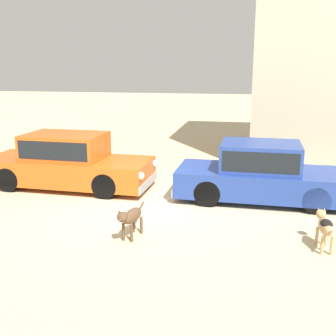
{
  "coord_description": "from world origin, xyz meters",
  "views": [
    {
      "loc": [
        2.49,
        -9.31,
        3.32
      ],
      "look_at": [
        0.58,
        0.2,
        0.9
      ],
      "focal_mm": 44.46,
      "sensor_mm": 36.0,
      "label": 1
    }
  ],
  "objects_px": {
    "stray_dog_spotted": "(131,217)",
    "parked_sedan_nearest": "(67,161)",
    "parked_sedan_second": "(261,172)",
    "stray_dog_tan": "(325,226)"
  },
  "relations": [
    {
      "from": "parked_sedan_nearest",
      "to": "parked_sedan_second",
      "type": "xyz_separation_m",
      "value": [
        5.22,
        -0.14,
        -0.02
      ]
    },
    {
      "from": "parked_sedan_second",
      "to": "stray_dog_spotted",
      "type": "relative_size",
      "value": 3.89
    },
    {
      "from": "stray_dog_spotted",
      "to": "stray_dog_tan",
      "type": "bearing_deg",
      "value": 103.59
    },
    {
      "from": "parked_sedan_nearest",
      "to": "parked_sedan_second",
      "type": "relative_size",
      "value": 1.1
    },
    {
      "from": "parked_sedan_nearest",
      "to": "stray_dog_tan",
      "type": "height_order",
      "value": "parked_sedan_nearest"
    },
    {
      "from": "parked_sedan_nearest",
      "to": "stray_dog_spotted",
      "type": "relative_size",
      "value": 4.29
    },
    {
      "from": "parked_sedan_second",
      "to": "stray_dog_tan",
      "type": "height_order",
      "value": "parked_sedan_second"
    },
    {
      "from": "parked_sedan_second",
      "to": "stray_dog_tan",
      "type": "relative_size",
      "value": 4.29
    },
    {
      "from": "stray_dog_spotted",
      "to": "parked_sedan_nearest",
      "type": "bearing_deg",
      "value": -128.52
    },
    {
      "from": "parked_sedan_nearest",
      "to": "parked_sedan_second",
      "type": "height_order",
      "value": "parked_sedan_nearest"
    }
  ]
}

